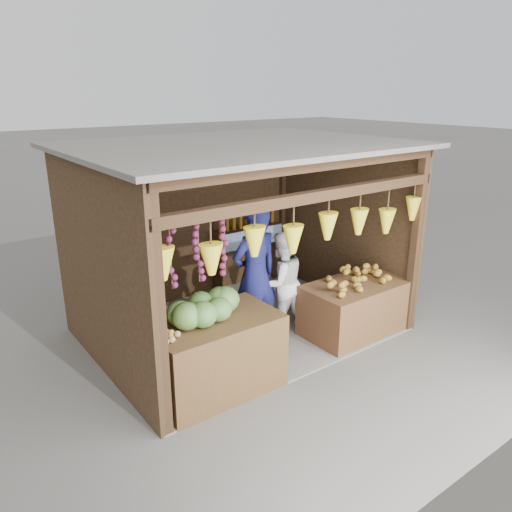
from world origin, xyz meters
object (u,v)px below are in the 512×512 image
Objects in this scene: vendor_seated at (132,305)px; man_standing at (255,276)px; counter_right at (356,308)px; counter_left at (215,355)px; woman_standing at (281,283)px.

man_standing is at bearing 156.69° from vendor_seated.
man_standing is at bearing 153.74° from counter_right.
counter_left is 1.32m from vendor_seated.
woman_standing is (1.54, 0.70, 0.29)m from counter_left.
vendor_seated is at bearing -8.41° from woman_standing.
counter_left is 1.72m from woman_standing.
counter_left is at bearing -179.04° from counter_right.
woman_standing is at bearing 161.41° from vendor_seated.
counter_right is at bearing 154.30° from man_standing.
counter_left is at bearing 29.77° from woman_standing.
woman_standing is at bearing 141.30° from counter_right.
vendor_seated is (-0.46, 1.19, 0.31)m from counter_left.
man_standing is at bearing 32.52° from counter_left.
vendor_seated reaches higher than counter_right.
counter_right is 1.03× the size of woman_standing.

